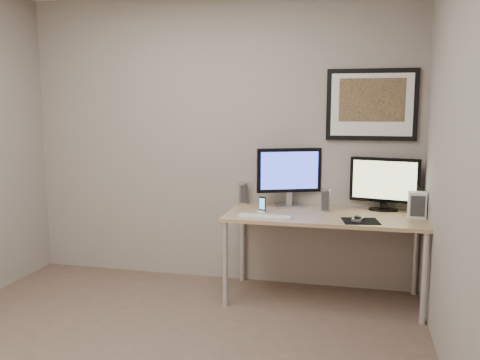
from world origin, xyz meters
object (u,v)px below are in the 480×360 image
(speaker_right, at_px, (326,200))
(fan_unit, at_px, (417,205))
(monitor_tv, at_px, (384,183))
(speaker_left, at_px, (243,193))
(framed_art, at_px, (372,105))
(monitor_large, at_px, (289,175))
(desk, at_px, (324,222))
(phone_dock, at_px, (262,205))
(keyboard, at_px, (265,217))

(speaker_right, relative_size, fan_unit, 0.94)
(monitor_tv, distance_m, speaker_left, 1.24)
(framed_art, bearing_deg, monitor_large, -172.90)
(fan_unit, bearing_deg, speaker_left, 170.56)
(desk, xyz_separation_m, monitor_large, (-0.33, 0.25, 0.35))
(speaker_right, relative_size, phone_dock, 1.48)
(desk, bearing_deg, monitor_tv, 29.70)
(monitor_large, relative_size, speaker_left, 2.83)
(monitor_tv, distance_m, fan_unit, 0.36)
(desk, relative_size, monitor_tv, 2.80)
(phone_dock, distance_m, keyboard, 0.20)
(monitor_large, xyz_separation_m, keyboard, (-0.13, -0.47, -0.28))
(monitor_large, height_order, speaker_right, monitor_large)
(framed_art, bearing_deg, monitor_tv, -25.10)
(monitor_tv, bearing_deg, keyboard, -141.09)
(speaker_left, relative_size, keyboard, 0.44)
(framed_art, height_order, keyboard, framed_art)
(desk, relative_size, fan_unit, 7.67)
(desk, xyz_separation_m, monitor_tv, (0.48, 0.27, 0.31))
(desk, xyz_separation_m, framed_art, (0.35, 0.33, 0.96))
(framed_art, relative_size, monitor_tv, 1.31)
(monitor_tv, bearing_deg, speaker_left, -170.25)
(speaker_right, bearing_deg, monitor_large, 157.69)
(speaker_left, bearing_deg, keyboard, -81.61)
(desk, bearing_deg, speaker_left, 158.13)
(framed_art, distance_m, monitor_large, 0.91)
(desk, bearing_deg, framed_art, 43.46)
(keyboard, xyz_separation_m, fan_unit, (1.18, 0.26, 0.10))
(desk, xyz_separation_m, keyboard, (-0.46, -0.22, 0.07))
(monitor_tv, xyz_separation_m, speaker_left, (-1.23, 0.03, -0.15))
(framed_art, xyz_separation_m, speaker_right, (-0.35, -0.21, -0.79))
(monitor_tv, height_order, phone_dock, monitor_tv)
(monitor_tv, distance_m, phone_dock, 1.05)
(framed_art, distance_m, speaker_right, 0.89)
(desk, xyz_separation_m, speaker_right, (0.00, 0.12, 0.16))
(monitor_tv, relative_size, fan_unit, 2.74)
(speaker_left, bearing_deg, monitor_large, -28.42)
(speaker_left, bearing_deg, speaker_right, -34.68)
(framed_art, bearing_deg, desk, -136.54)
(framed_art, relative_size, fan_unit, 3.60)
(framed_art, relative_size, monitor_large, 1.39)
(keyboard, bearing_deg, speaker_left, 121.46)
(keyboard, bearing_deg, desk, 27.70)
(monitor_large, distance_m, speaker_right, 0.40)
(speaker_right, bearing_deg, monitor_tv, 16.60)
(speaker_left, relative_size, speaker_right, 0.97)
(monitor_large, height_order, keyboard, monitor_large)
(phone_dock, relative_size, fan_unit, 0.64)
(monitor_tv, distance_m, keyboard, 1.08)
(desk, distance_m, keyboard, 0.51)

